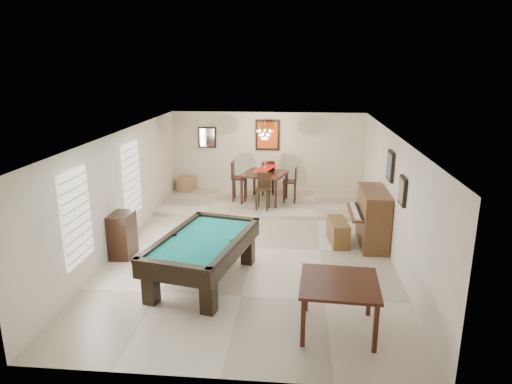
% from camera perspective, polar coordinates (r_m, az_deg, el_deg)
% --- Properties ---
extents(ground_plane, '(6.00, 9.00, 0.02)m').
position_cam_1_polar(ground_plane, '(10.46, -0.31, -7.03)').
color(ground_plane, beige).
extents(wall_back, '(6.00, 0.04, 2.60)m').
position_cam_1_polar(wall_back, '(14.39, 1.44, 4.79)').
color(wall_back, silver).
rests_on(wall_back, ground_plane).
extents(wall_front, '(6.00, 0.04, 2.60)m').
position_cam_1_polar(wall_front, '(5.86, -4.73, -12.20)').
color(wall_front, silver).
rests_on(wall_front, ground_plane).
extents(wall_left, '(0.04, 9.00, 2.60)m').
position_cam_1_polar(wall_left, '(10.73, -16.48, 0.31)').
color(wall_left, silver).
rests_on(wall_left, ground_plane).
extents(wall_right, '(0.04, 9.00, 2.60)m').
position_cam_1_polar(wall_right, '(10.18, 16.73, -0.53)').
color(wall_right, silver).
rests_on(wall_right, ground_plane).
extents(ceiling, '(6.00, 9.00, 0.04)m').
position_cam_1_polar(ceiling, '(9.74, -0.33, 7.27)').
color(ceiling, white).
rests_on(ceiling, wall_back).
extents(dining_step, '(6.00, 2.50, 0.12)m').
position_cam_1_polar(dining_step, '(13.48, 1.04, -1.40)').
color(dining_step, beige).
rests_on(dining_step, ground_plane).
extents(window_left_front, '(0.06, 1.00, 1.70)m').
position_cam_1_polar(window_left_front, '(8.77, -21.54, -2.90)').
color(window_left_front, white).
rests_on(window_left_front, wall_left).
extents(window_left_rear, '(0.06, 1.00, 1.70)m').
position_cam_1_polar(window_left_rear, '(11.23, -15.27, 1.61)').
color(window_left_rear, white).
rests_on(window_left_rear, wall_left).
extents(pool_table, '(1.94, 2.85, 0.87)m').
position_cam_1_polar(pool_table, '(8.82, -6.58, -8.46)').
color(pool_table, black).
rests_on(pool_table, ground_plane).
extents(square_table, '(1.26, 1.26, 0.82)m').
position_cam_1_polar(square_table, '(7.41, 10.24, -13.83)').
color(square_table, black).
rests_on(square_table, ground_plane).
extents(upright_piano, '(0.87, 1.54, 1.29)m').
position_cam_1_polar(upright_piano, '(10.76, 13.60, -3.09)').
color(upright_piano, brown).
rests_on(upright_piano, ground_plane).
extents(piano_bench, '(0.48, 1.01, 0.54)m').
position_cam_1_polar(piano_bench, '(10.79, 10.22, -4.93)').
color(piano_bench, brown).
rests_on(piano_bench, ground_plane).
extents(apothecary_chest, '(0.43, 0.65, 0.97)m').
position_cam_1_polar(apothecary_chest, '(10.26, -16.34, -5.18)').
color(apothecary_chest, black).
rests_on(apothecary_chest, ground_plane).
extents(dining_table, '(1.45, 1.45, 0.98)m').
position_cam_1_polar(dining_table, '(13.34, 1.07, 0.87)').
color(dining_table, black).
rests_on(dining_table, dining_step).
extents(flower_vase, '(0.17, 0.17, 0.23)m').
position_cam_1_polar(flower_vase, '(13.20, 1.09, 3.40)').
color(flower_vase, '#B40F27').
rests_on(flower_vase, dining_table).
extents(dining_chair_south, '(0.42, 0.42, 1.01)m').
position_cam_1_polar(dining_chair_south, '(12.61, 0.86, 0.05)').
color(dining_chair_south, black).
rests_on(dining_chair_south, dining_step).
extents(dining_chair_north, '(0.45, 0.45, 1.08)m').
position_cam_1_polar(dining_chair_north, '(14.08, 1.48, 1.88)').
color(dining_chair_north, black).
rests_on(dining_chair_north, dining_step).
extents(dining_chair_west, '(0.44, 0.44, 1.17)m').
position_cam_1_polar(dining_chair_west, '(13.43, -2.06, 1.39)').
color(dining_chair_west, black).
rests_on(dining_chair_west, dining_step).
extents(dining_chair_east, '(0.41, 0.41, 1.05)m').
position_cam_1_polar(dining_chair_east, '(13.31, 4.23, 0.96)').
color(dining_chair_east, black).
rests_on(dining_chair_east, dining_step).
extents(corner_bench, '(0.55, 0.61, 0.45)m').
position_cam_1_polar(corner_bench, '(14.70, -8.68, 1.04)').
color(corner_bench, '#9E7655').
rests_on(corner_bench, dining_step).
extents(chandelier, '(0.44, 0.44, 0.60)m').
position_cam_1_polar(chandelier, '(12.96, 1.07, 7.61)').
color(chandelier, '#FFE5B2').
rests_on(chandelier, ceiling).
extents(back_painting, '(0.75, 0.06, 0.95)m').
position_cam_1_polar(back_painting, '(14.24, 1.45, 7.13)').
color(back_painting, '#D84C14').
rests_on(back_painting, wall_back).
extents(back_mirror, '(0.55, 0.06, 0.65)m').
position_cam_1_polar(back_mirror, '(14.51, -6.11, 6.81)').
color(back_mirror, white).
rests_on(back_mirror, wall_back).
extents(right_picture_upper, '(0.06, 0.55, 0.65)m').
position_cam_1_polar(right_picture_upper, '(10.32, 16.46, 3.14)').
color(right_picture_upper, slate).
rests_on(right_picture_upper, wall_right).
extents(right_picture_lower, '(0.06, 0.45, 0.55)m').
position_cam_1_polar(right_picture_lower, '(9.13, 17.86, 0.13)').
color(right_picture_lower, gray).
rests_on(right_picture_lower, wall_right).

